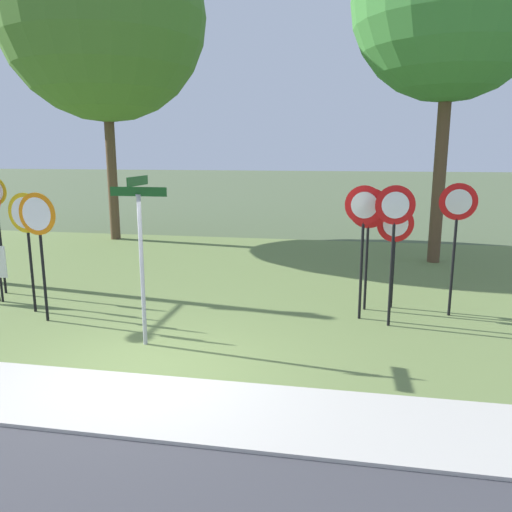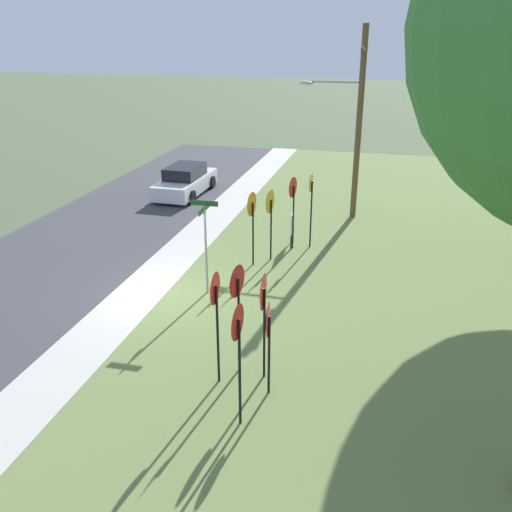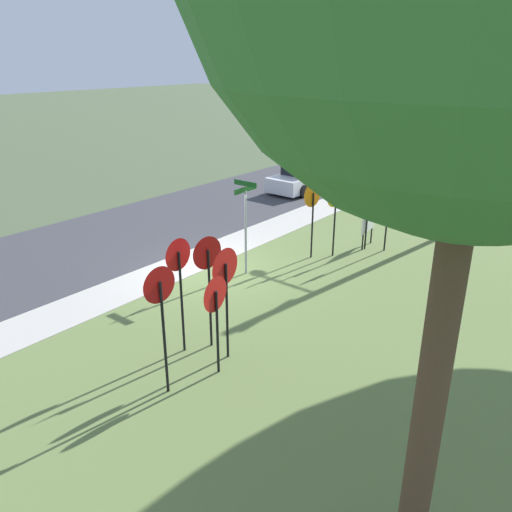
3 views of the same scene
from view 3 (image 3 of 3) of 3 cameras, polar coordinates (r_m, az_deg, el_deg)
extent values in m
plane|color=#4C5B3D|center=(15.95, -5.37, -1.53)|extent=(160.00, 160.00, 0.00)
cube|color=#3D3D42|center=(19.41, -15.62, 2.04)|extent=(44.00, 6.40, 0.01)
cube|color=#BCB7AD|center=(16.47, -7.38, -0.74)|extent=(44.00, 1.60, 0.06)
cube|color=olive|center=(12.88, 14.40, -8.01)|extent=(44.00, 12.00, 0.04)
cylinder|color=black|center=(17.51, 12.35, 4.34)|extent=(0.06, 0.06, 2.30)
cylinder|color=red|center=(17.25, 12.52, 7.84)|extent=(0.72, 0.15, 0.73)
cylinder|color=white|center=(17.25, 12.47, 7.85)|extent=(0.56, 0.11, 0.57)
cylinder|color=black|center=(16.48, 6.32, 3.38)|extent=(0.06, 0.06, 2.17)
cylinder|color=orange|center=(16.21, 6.34, 6.85)|extent=(0.80, 0.10, 0.80)
cylinder|color=white|center=(16.22, 6.29, 6.86)|extent=(0.62, 0.07, 0.62)
cylinder|color=black|center=(16.73, 8.77, 3.45)|extent=(0.06, 0.06, 2.12)
cylinder|color=gold|center=(16.47, 8.84, 6.78)|extent=(0.80, 0.12, 0.80)
cylinder|color=white|center=(16.48, 8.79, 6.79)|extent=(0.62, 0.08, 0.62)
cylinder|color=black|center=(17.49, 14.49, 4.34)|extent=(0.06, 0.06, 2.43)
cylinder|color=gold|center=(17.21, 14.73, 8.08)|extent=(0.65, 0.06, 0.65)
cylinder|color=white|center=(17.22, 14.68, 8.09)|extent=(0.50, 0.03, 0.50)
cylinder|color=black|center=(11.20, -8.31, -5.21)|extent=(0.06, 0.06, 2.38)
cone|color=red|center=(10.78, -8.77, 0.16)|extent=(0.72, 0.04, 0.72)
cone|color=white|center=(10.79, -8.84, 0.18)|extent=(0.49, 0.02, 0.49)
cylinder|color=black|center=(10.49, -4.34, -8.57)|extent=(0.06, 0.06, 1.87)
cone|color=red|center=(10.11, -4.64, -4.28)|extent=(0.75, 0.11, 0.76)
cone|color=white|center=(10.13, -4.73, -4.24)|extent=(0.51, 0.07, 0.51)
cylinder|color=black|center=(10.91, -3.27, -6.25)|extent=(0.06, 0.06, 2.22)
cone|color=red|center=(10.49, -3.55, -1.22)|extent=(0.82, 0.07, 0.82)
cone|color=silver|center=(10.50, -3.63, -1.19)|extent=(0.56, 0.04, 0.56)
cylinder|color=black|center=(9.92, -10.23, -9.12)|extent=(0.06, 0.06, 2.38)
cone|color=red|center=(9.43, -10.83, -3.19)|extent=(0.72, 0.07, 0.72)
cone|color=silver|center=(9.45, -10.92, -3.16)|extent=(0.49, 0.04, 0.49)
cylinder|color=black|center=(11.33, -5.19, -4.84)|extent=(0.06, 0.06, 2.33)
cone|color=red|center=(10.92, -5.53, 0.36)|extent=(0.74, 0.16, 0.74)
cone|color=silver|center=(10.93, -5.61, 0.38)|extent=(0.50, 0.10, 0.50)
cylinder|color=#9EA0A8|center=(15.06, -1.16, 2.49)|extent=(0.07, 0.07, 2.54)
cylinder|color=#9EA0A8|center=(14.69, -1.20, 7.24)|extent=(0.09, 0.09, 0.03)
cube|color=#19511E|center=(14.67, -1.20, 7.47)|extent=(0.96, 0.03, 0.15)
cube|color=#19511E|center=(14.63, -1.21, 8.11)|extent=(0.03, 0.82, 0.15)
cylinder|color=brown|center=(20.15, 23.23, 12.98)|extent=(0.24, 0.24, 7.53)
cube|color=brown|center=(20.01, 24.50, 21.06)|extent=(2.10, 0.12, 0.12)
cylinder|color=gray|center=(20.83, 25.23, 21.18)|extent=(0.09, 0.09, 0.10)
cylinder|color=gray|center=(19.20, 23.81, 21.51)|extent=(0.09, 0.09, 0.10)
cylinder|color=#9EA0A8|center=(20.34, 20.94, 18.09)|extent=(0.08, 2.14, 0.08)
ellipsoid|color=#B7B7BC|center=(20.72, 18.01, 18.31)|extent=(0.40, 0.56, 0.18)
cylinder|color=black|center=(18.38, 12.77, 2.24)|extent=(0.05, 0.05, 0.55)
cylinder|color=black|center=(17.70, 11.85, 1.57)|extent=(0.05, 0.05, 0.55)
cube|color=white|center=(17.84, 12.48, 3.80)|extent=(1.10, 0.13, 0.70)
cylinder|color=brown|center=(6.05, 19.42, -11.89)|extent=(0.36, 0.36, 5.96)
cube|color=silver|center=(25.55, 5.55, 8.51)|extent=(4.41, 1.78, 0.68)
cube|color=black|center=(25.42, 5.60, 9.87)|extent=(2.21, 1.48, 0.56)
cylinder|color=black|center=(24.04, 5.37, 7.22)|extent=(0.60, 0.19, 0.60)
cylinder|color=black|center=(25.02, 2.12, 7.87)|extent=(0.60, 0.19, 0.60)
cylinder|color=black|center=(26.26, 8.80, 8.29)|extent=(0.60, 0.19, 0.60)
cylinder|color=black|center=(27.16, 5.69, 8.88)|extent=(0.60, 0.19, 0.60)
camera|label=1|loc=(18.65, -26.97, 10.23)|focal=34.99mm
camera|label=2|loc=(5.26, -91.66, 12.21)|focal=38.20mm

